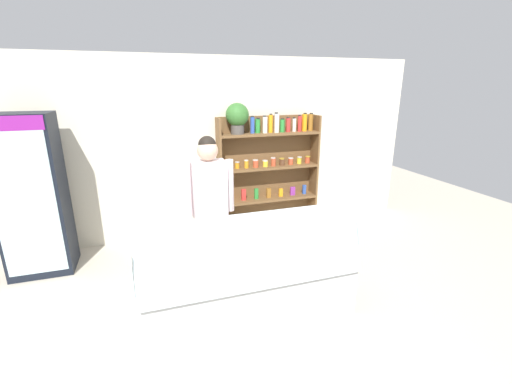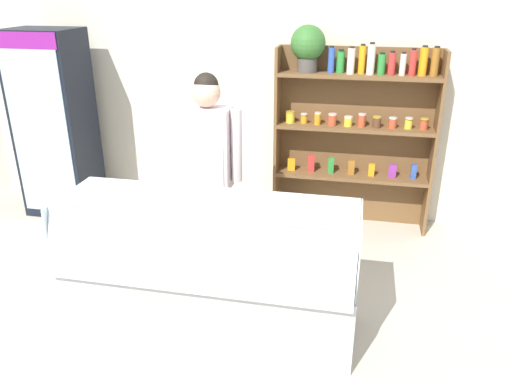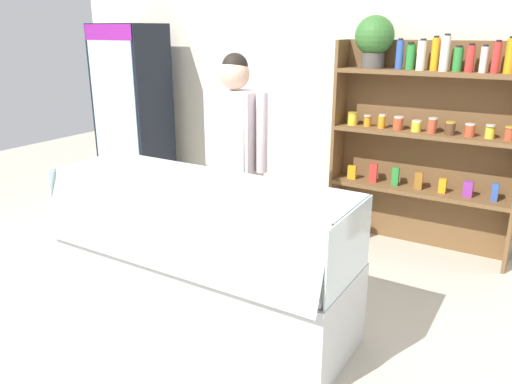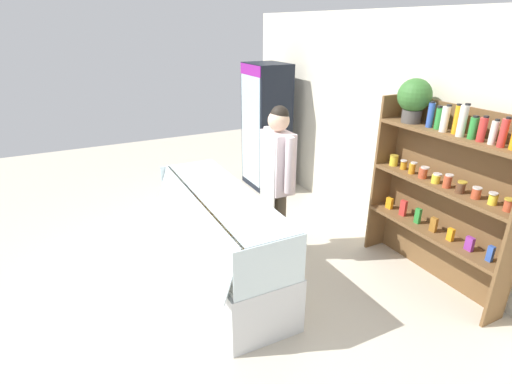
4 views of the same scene
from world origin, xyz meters
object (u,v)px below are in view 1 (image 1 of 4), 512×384
(deli_display_case, at_px, (247,288))
(shop_clerk, at_px, (210,199))
(shelving_unit, at_px, (263,158))
(drinks_fridge, at_px, (32,196))

(deli_display_case, xyz_separation_m, shop_clerk, (-0.21, 0.77, 0.74))
(shelving_unit, relative_size, shop_clerk, 1.16)
(drinks_fridge, bearing_deg, shop_clerk, -24.88)
(drinks_fridge, relative_size, deli_display_case, 0.94)
(drinks_fridge, distance_m, deli_display_case, 2.87)
(drinks_fridge, distance_m, shop_clerk, 2.21)
(drinks_fridge, height_order, shop_clerk, drinks_fridge)
(drinks_fridge, xyz_separation_m, shop_clerk, (2.01, -0.93, 0.06))
(shelving_unit, height_order, deli_display_case, shelving_unit)
(shelving_unit, relative_size, deli_display_case, 0.96)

